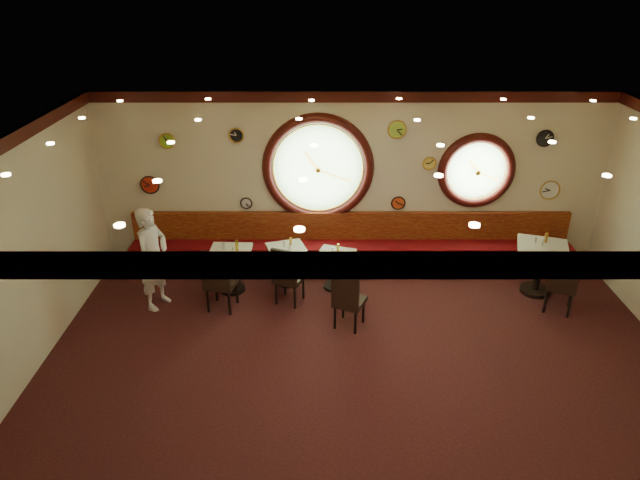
{
  "coord_description": "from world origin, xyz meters",
  "views": [
    {
      "loc": [
        -0.57,
        -6.61,
        5.08
      ],
      "look_at": [
        -0.57,
        0.8,
        1.5
      ],
      "focal_mm": 32.0,
      "sensor_mm": 36.0,
      "label": 1
    }
  ],
  "objects_px": {
    "table_c": "(335,267)",
    "condiment_b_bottle": "(291,241)",
    "table_d": "(540,263)",
    "condiment_c_pepper": "(334,252)",
    "chair_a": "(218,276)",
    "condiment_d_pepper": "(543,242)",
    "condiment_a_salt": "(223,246)",
    "condiment_a_pepper": "(233,250)",
    "condiment_b_pepper": "(290,247)",
    "condiment_d_salt": "(536,240)",
    "table_b": "(287,261)",
    "chair_c": "(348,296)",
    "chair_b": "(287,273)",
    "condiment_c_salt": "(333,250)",
    "condiment_d_bottle": "(546,238)",
    "waiter": "(153,259)",
    "condiment_c_bottle": "(338,248)",
    "condiment_b_salt": "(284,245)",
    "chair_d": "(562,278)",
    "table_a": "(231,266)",
    "condiment_a_bottle": "(237,245)"
  },
  "relations": [
    {
      "from": "table_d",
      "to": "condiment_b_bottle",
      "type": "height_order",
      "value": "table_d"
    },
    {
      "from": "condiment_b_salt",
      "to": "condiment_c_salt",
      "type": "xyz_separation_m",
      "value": [
        0.84,
        -0.14,
        -0.03
      ]
    },
    {
      "from": "chair_a",
      "to": "condiment_a_salt",
      "type": "xyz_separation_m",
      "value": [
        -0.02,
        0.73,
        0.18
      ]
    },
    {
      "from": "condiment_a_salt",
      "to": "waiter",
      "type": "height_order",
      "value": "waiter"
    },
    {
      "from": "table_c",
      "to": "chair_d",
      "type": "xyz_separation_m",
      "value": [
        3.57,
        -0.78,
        0.21
      ]
    },
    {
      "from": "chair_d",
      "to": "condiment_a_pepper",
      "type": "distance_m",
      "value": 5.31
    },
    {
      "from": "condiment_a_salt",
      "to": "condiment_d_bottle",
      "type": "distance_m",
      "value": 5.42
    },
    {
      "from": "chair_c",
      "to": "condiment_b_salt",
      "type": "relative_size",
      "value": 7.33
    },
    {
      "from": "condiment_a_bottle",
      "to": "waiter",
      "type": "distance_m",
      "value": 1.36
    },
    {
      "from": "table_c",
      "to": "chair_c",
      "type": "distance_m",
      "value": 1.26
    },
    {
      "from": "table_b",
      "to": "condiment_b_pepper",
      "type": "height_order",
      "value": "condiment_b_pepper"
    },
    {
      "from": "table_a",
      "to": "table_b",
      "type": "xyz_separation_m",
      "value": [
        0.94,
        0.25,
        -0.04
      ]
    },
    {
      "from": "chair_b",
      "to": "condiment_c_pepper",
      "type": "xyz_separation_m",
      "value": [
        0.77,
        0.5,
        0.12
      ]
    },
    {
      "from": "condiment_c_salt",
      "to": "condiment_a_salt",
      "type": "bearing_deg",
      "value": -177.84
    },
    {
      "from": "condiment_d_pepper",
      "to": "waiter",
      "type": "xyz_separation_m",
      "value": [
        -6.36,
        -0.45,
        -0.08
      ]
    },
    {
      "from": "table_b",
      "to": "chair_c",
      "type": "height_order",
      "value": "chair_c"
    },
    {
      "from": "condiment_d_salt",
      "to": "condiment_a_pepper",
      "type": "distance_m",
      "value": 5.07
    },
    {
      "from": "condiment_b_pepper",
      "to": "table_a",
      "type": "bearing_deg",
      "value": -169.22
    },
    {
      "from": "table_c",
      "to": "chair_d",
      "type": "height_order",
      "value": "chair_d"
    },
    {
      "from": "condiment_b_salt",
      "to": "condiment_d_salt",
      "type": "bearing_deg",
      "value": -3.1
    },
    {
      "from": "condiment_c_pepper",
      "to": "condiment_b_salt",
      "type": "bearing_deg",
      "value": 164.33
    },
    {
      "from": "table_d",
      "to": "condiment_a_salt",
      "type": "bearing_deg",
      "value": 178.5
    },
    {
      "from": "condiment_a_salt",
      "to": "condiment_a_pepper",
      "type": "height_order",
      "value": "condiment_a_salt"
    },
    {
      "from": "table_a",
      "to": "condiment_b_pepper",
      "type": "distance_m",
      "value": 1.05
    },
    {
      "from": "table_d",
      "to": "condiment_c_pepper",
      "type": "distance_m",
      "value": 3.48
    },
    {
      "from": "condiment_d_salt",
      "to": "condiment_b_pepper",
      "type": "relative_size",
      "value": 0.92
    },
    {
      "from": "condiment_a_pepper",
      "to": "table_c",
      "type": "bearing_deg",
      "value": 4.76
    },
    {
      "from": "condiment_b_bottle",
      "to": "table_b",
      "type": "bearing_deg",
      "value": -116.91
    },
    {
      "from": "chair_d",
      "to": "condiment_d_salt",
      "type": "distance_m",
      "value": 0.85
    },
    {
      "from": "condiment_d_pepper",
      "to": "condiment_c_salt",
      "type": "bearing_deg",
      "value": 177.1
    },
    {
      "from": "condiment_c_salt",
      "to": "condiment_a_pepper",
      "type": "bearing_deg",
      "value": -172.84
    },
    {
      "from": "table_d",
      "to": "condiment_c_salt",
      "type": "height_order",
      "value": "table_d"
    },
    {
      "from": "chair_b",
      "to": "condiment_b_salt",
      "type": "bearing_deg",
      "value": 119.13
    },
    {
      "from": "table_c",
      "to": "waiter",
      "type": "bearing_deg",
      "value": -169.23
    },
    {
      "from": "chair_c",
      "to": "condiment_c_salt",
      "type": "relative_size",
      "value": 7.11
    },
    {
      "from": "chair_d",
      "to": "condiment_d_bottle",
      "type": "relative_size",
      "value": 3.88
    },
    {
      "from": "condiment_a_pepper",
      "to": "condiment_c_bottle",
      "type": "relative_size",
      "value": 0.58
    },
    {
      "from": "table_b",
      "to": "table_c",
      "type": "relative_size",
      "value": 1.04
    },
    {
      "from": "chair_a",
      "to": "condiment_c_salt",
      "type": "relative_size",
      "value": 7.65
    },
    {
      "from": "condiment_d_bottle",
      "to": "condiment_d_pepper",
      "type": "bearing_deg",
      "value": -129.14
    },
    {
      "from": "condiment_a_pepper",
      "to": "condiment_d_bottle",
      "type": "bearing_deg",
      "value": 1.57
    },
    {
      "from": "condiment_a_pepper",
      "to": "condiment_b_pepper",
      "type": "distance_m",
      "value": 0.96
    },
    {
      "from": "table_c",
      "to": "condiment_b_salt",
      "type": "height_order",
      "value": "condiment_b_salt"
    },
    {
      "from": "condiment_a_pepper",
      "to": "condiment_d_bottle",
      "type": "distance_m",
      "value": 5.24
    },
    {
      "from": "table_c",
      "to": "condiment_b_bottle",
      "type": "bearing_deg",
      "value": 159.52
    },
    {
      "from": "chair_c",
      "to": "condiment_a_salt",
      "type": "relative_size",
      "value": 5.64
    },
    {
      "from": "condiment_d_bottle",
      "to": "chair_a",
      "type": "bearing_deg",
      "value": -172.29
    },
    {
      "from": "chair_a",
      "to": "condiment_d_pepper",
      "type": "xyz_separation_m",
      "value": [
        5.31,
        0.62,
        0.3
      ]
    },
    {
      "from": "condiment_c_pepper",
      "to": "chair_a",
      "type": "bearing_deg",
      "value": -159.13
    },
    {
      "from": "condiment_c_pepper",
      "to": "condiment_a_pepper",
      "type": "bearing_deg",
      "value": -176.1
    }
  ]
}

